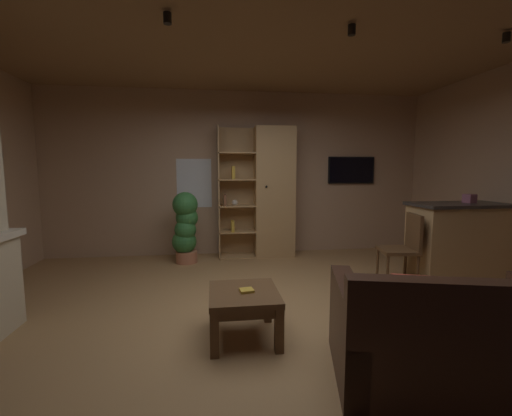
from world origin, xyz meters
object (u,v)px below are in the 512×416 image
Objects in this scene: leather_couch at (450,343)px; dining_chair at (404,245)px; tissue_box at (470,198)px; kitchen_bar_counter at (467,243)px; bookshelf_cabinet at (269,193)px; coffee_table at (244,301)px; wall_mounted_tv at (351,170)px; table_book_0 at (247,290)px; potted_floor_plant at (185,226)px.

dining_chair reaches higher than leather_couch.
leather_couch is at bearing -131.74° from tissue_box.
kitchen_bar_counter is 0.57m from tissue_box.
tissue_box is (0.02, 0.04, 0.57)m from kitchen_bar_counter.
bookshelf_cabinet is at bearing 129.09° from dining_chair.
tissue_box is 0.19× the size of coffee_table.
wall_mounted_tv is at bearing 112.08° from kitchen_bar_counter.
tissue_box is 3.30m from coffee_table.
table_book_0 is at bearing -153.65° from dining_chair.
bookshelf_cabinet is at bearing -172.19° from wall_mounted_tv.
tissue_box is at bearing 48.26° from leather_couch.
kitchen_bar_counter is 2.27m from wall_mounted_tv.
coffee_table is 0.69× the size of dining_chair.
bookshelf_cabinet is 2.93m from table_book_0.
kitchen_bar_counter is at bearing 2.31° from dining_chair.
kitchen_bar_counter is at bearing 19.72° from table_book_0.
bookshelf_cabinet is 3.72m from leather_couch.
tissue_box is 0.07× the size of leather_couch.
dining_chair is at bearing -177.69° from kitchen_bar_counter.
kitchen_bar_counter is at bearing -36.41° from bookshelf_cabinet.
tissue_box is 1.04× the size of table_book_0.
bookshelf_cabinet reaches higher than dining_chair.
wall_mounted_tv is at bearing 7.81° from bookshelf_cabinet.
leather_couch is at bearing -80.30° from bookshelf_cabinet.
bookshelf_cabinet is 2.92m from kitchen_bar_counter.
tissue_box is 0.13× the size of dining_chair.
tissue_box is 2.69m from leather_couch.
tissue_box is 0.14× the size of wall_mounted_tv.
coffee_table is 3.88m from wall_mounted_tv.
kitchen_bar_counter is 12.27× the size of tissue_box.
coffee_table is (-3.01, -1.06, -0.19)m from kitchen_bar_counter.
wall_mounted_tv reaches higher than kitchen_bar_counter.
tissue_box is 2.07m from wall_mounted_tv.
leather_couch is 1.55m from coffee_table.
kitchen_bar_counter reaches higher than leather_couch.
wall_mounted_tv is at bearing 86.47° from dining_chair.
tissue_box reaches higher than potted_floor_plant.
tissue_box is at bearing 20.26° from table_book_0.
coffee_table is 2.35m from dining_chair.
table_book_0 is at bearing -159.74° from tissue_box.
coffee_table is at bearing -154.21° from dining_chair.
wall_mounted_tv is (-0.79, 1.88, 0.36)m from tissue_box.
coffee_table is (-3.02, -1.09, -0.77)m from tissue_box.
potted_floor_plant reaches higher than dining_chair.
leather_couch is at bearing -103.63° from wall_mounted_tv.
wall_mounted_tv is at bearing 112.89° from tissue_box.
coffee_table is at bearing -104.15° from bookshelf_cabinet.
kitchen_bar_counter reaches higher than coffee_table.
tissue_box is at bearing -35.61° from bookshelf_cabinet.
tissue_box reaches higher than leather_couch.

